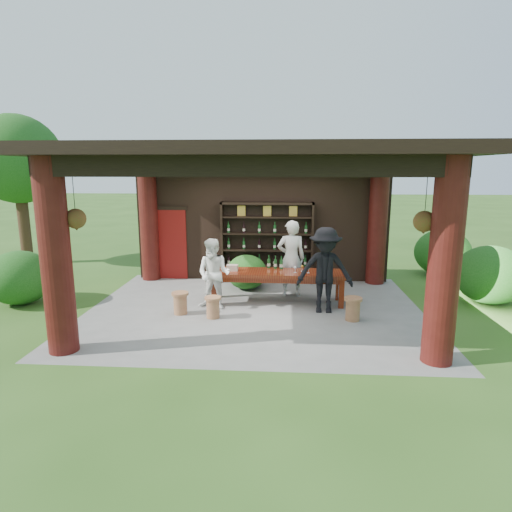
# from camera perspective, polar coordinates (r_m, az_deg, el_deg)

# --- Properties ---
(ground) EXTENTS (90.00, 90.00, 0.00)m
(ground) POSITION_cam_1_polar(r_m,az_deg,el_deg) (9.64, -0.16, -7.19)
(ground) COLOR #2D5119
(ground) RESTS_ON ground
(pavilion) EXTENTS (7.50, 6.00, 3.60)m
(pavilion) POSITION_cam_1_polar(r_m,az_deg,el_deg) (9.61, -0.07, 5.77)
(pavilion) COLOR slate
(pavilion) RESTS_ON ground
(wine_shelf) EXTENTS (2.52, 0.38, 2.22)m
(wine_shelf) POSITION_cam_1_polar(r_m,az_deg,el_deg) (11.74, 1.47, 1.81)
(wine_shelf) COLOR black
(wine_shelf) RESTS_ON ground
(tasting_table) EXTENTS (3.15, 0.85, 0.75)m
(tasting_table) POSITION_cam_1_polar(r_m,az_deg,el_deg) (10.02, 2.89, -2.72)
(tasting_table) COLOR #61190D
(tasting_table) RESTS_ON ground
(stool_near_left) EXTENTS (0.35, 0.35, 0.46)m
(stool_near_left) POSITION_cam_1_polar(r_m,az_deg,el_deg) (9.12, -5.76, -6.74)
(stool_near_left) COLOR brown
(stool_near_left) RESTS_ON ground
(stool_near_right) EXTENTS (0.37, 0.37, 0.49)m
(stool_near_right) POSITION_cam_1_polar(r_m,az_deg,el_deg) (9.15, 12.79, -6.81)
(stool_near_right) COLOR brown
(stool_near_right) RESTS_ON ground
(stool_far_left) EXTENTS (0.37, 0.37, 0.48)m
(stool_far_left) POSITION_cam_1_polar(r_m,az_deg,el_deg) (9.46, -10.06, -6.12)
(stool_far_left) COLOR brown
(stool_far_left) RESTS_ON ground
(host) EXTENTS (0.72, 0.50, 1.88)m
(host) POSITION_cam_1_polar(r_m,az_deg,el_deg) (10.52, 4.70, -0.31)
(host) COLOR silver
(host) RESTS_ON ground
(guest_woman) EXTENTS (0.88, 0.75, 1.59)m
(guest_woman) POSITION_cam_1_polar(r_m,az_deg,el_deg) (9.59, -5.63, -2.40)
(guest_woman) COLOR white
(guest_woman) RESTS_ON ground
(guest_man) EXTENTS (1.24, 0.74, 1.88)m
(guest_man) POSITION_cam_1_polar(r_m,az_deg,el_deg) (9.38, 9.17, -1.90)
(guest_man) COLOR black
(guest_man) RESTS_ON ground
(table_bottles) EXTENTS (0.38, 0.16, 0.31)m
(table_bottles) POSITION_cam_1_polar(r_m,az_deg,el_deg) (10.25, 2.57, -0.81)
(table_bottles) COLOR #194C1E
(table_bottles) RESTS_ON tasting_table
(table_glasses) EXTENTS (0.82, 0.21, 0.15)m
(table_glasses) POSITION_cam_1_polar(r_m,az_deg,el_deg) (9.95, 7.00, -1.74)
(table_glasses) COLOR silver
(table_glasses) RESTS_ON tasting_table
(napkin_basket) EXTENTS (0.26, 0.18, 0.14)m
(napkin_basket) POSITION_cam_1_polar(r_m,az_deg,el_deg) (10.05, -3.18, -1.57)
(napkin_basket) COLOR #BF6672
(napkin_basket) RESTS_ON tasting_table
(shrubs) EXTENTS (15.41, 8.42, 1.36)m
(shrubs) POSITION_cam_1_polar(r_m,az_deg,el_deg) (10.20, 13.57, -3.26)
(shrubs) COLOR #194C14
(shrubs) RESTS_ON ground
(trees) EXTENTS (21.38, 10.94, 4.80)m
(trees) POSITION_cam_1_polar(r_m,az_deg,el_deg) (10.94, 22.05, 12.14)
(trees) COLOR #3F2819
(trees) RESTS_ON ground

